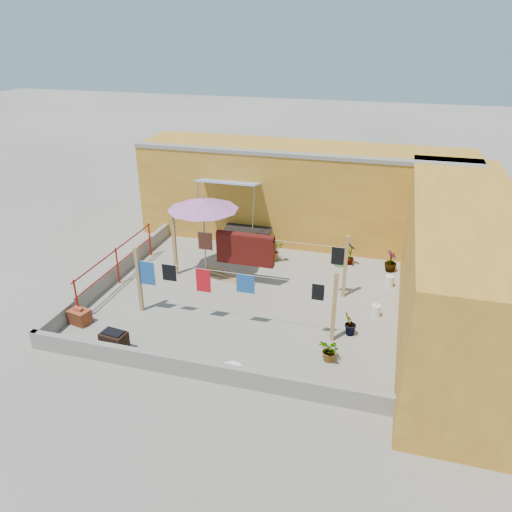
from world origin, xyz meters
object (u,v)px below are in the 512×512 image
Objects in this scene: patio_umbrella at (203,204)px; plant_back_a at (273,250)px; white_basin at (231,368)px; water_jug_a at (376,311)px; brick_stack at (80,316)px; water_jug_b at (389,281)px; outdoor_table at (248,230)px; green_hose at (341,263)px; brazier at (114,341)px.

patio_umbrella is 2.91m from plant_back_a.
water_jug_a is (2.87, 3.13, 0.12)m from white_basin.
brick_stack is at bearing 169.98° from white_basin.
water_jug_b is at bearing 57.24° from white_basin.
outdoor_table reaches higher than white_basin.
patio_umbrella is at bearing -172.68° from water_jug_b.
patio_umbrella is 5.33× the size of green_hose.
water_jug_b is at bearing 39.70° from brazier.
outdoor_table is (0.68, 2.15, -1.55)m from patio_umbrella.
green_hose is at bearing 53.61° from brazier.
brazier is 6.51m from water_jug_a.
water_jug_a is 1.77m from water_jug_b.
water_jug_a is (7.13, 2.38, -0.03)m from brick_stack.
white_basin is (2.80, 0.06, -0.21)m from brazier.
green_hose is (-1.25, 2.82, -0.13)m from water_jug_a.
outdoor_table is 2.22× the size of plant_back_a.
green_hose is (4.42, 6.00, -0.22)m from brazier.
plant_back_a is (1.71, 1.47, -1.84)m from patio_umbrella.
green_hose is (-1.52, 1.07, -0.14)m from water_jug_b.
outdoor_table is 3.23m from green_hose.
white_basin is at bearing -84.98° from plant_back_a.
plant_back_a is at bearing 143.12° from water_jug_a.
brick_stack reaches higher than water_jug_a.
outdoor_table is 3.44× the size of white_basin.
patio_umbrella is at bearing 59.08° from brick_stack.
outdoor_table is 2.62× the size of brazier.
water_jug_b is at bearing -17.46° from outdoor_table.
brick_stack is 7.52m from water_jug_a.
patio_umbrella is at bearing 168.19° from water_jug_a.
green_hose is 0.63× the size of plant_back_a.
outdoor_table is at bearing 172.82° from green_hose.
plant_back_a is at bearing 95.02° from white_basin.
outdoor_table reaches higher than water_jug_b.
brazier is at bearing -140.30° from water_jug_b.
water_jug_a is at bearing 18.42° from brick_stack.
water_jug_b is at bearing -12.13° from plant_back_a.
green_hose is at bearing 74.76° from white_basin.
outdoor_table is at bearing 72.57° from patio_umbrella.
brazier is 1.35× the size of green_hose.
white_basin is at bearing -76.46° from outdoor_table.
brick_stack is 4.33m from white_basin.
plant_back_a is (-2.12, -0.29, 0.34)m from green_hose.
green_hose is at bearing 144.79° from water_jug_b.
water_jug_a is at bearing -36.15° from outdoor_table.
white_basin is 1.25× the size of water_jug_b.
brick_stack is at bearing 150.98° from brazier.
outdoor_table is 4.55× the size of water_jug_a.
water_jug_a is 0.95× the size of water_jug_b.
patio_umbrella is at bearing 81.97° from brazier.
patio_umbrella reaches higher than brazier.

